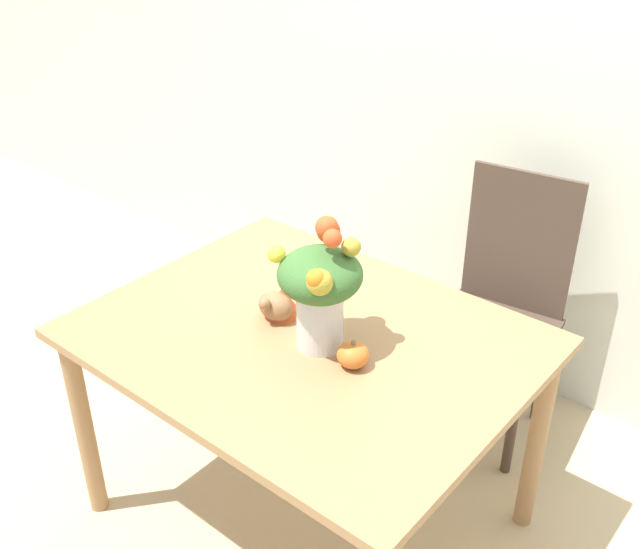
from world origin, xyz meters
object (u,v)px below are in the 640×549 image
object	(u,v)px
pumpkin	(353,355)
dining_chair_near_window	(501,308)
flower_vase	(320,288)
turkey_figurine	(279,303)

from	to	relation	value
pumpkin	dining_chair_near_window	distance (m)	0.92
flower_vase	turkey_figurine	xyz separation A→B (m)	(-0.19, 0.04, -0.14)
turkey_figurine	dining_chair_near_window	xyz separation A→B (m)	(0.34, 0.82, -0.28)
flower_vase	pumpkin	xyz separation A→B (m)	(0.13, -0.02, -0.15)
turkey_figurine	dining_chair_near_window	world-z (taller)	dining_chair_near_window
pumpkin	turkey_figurine	xyz separation A→B (m)	(-0.32, 0.06, 0.01)
dining_chair_near_window	pumpkin	bearing A→B (deg)	-99.28
dining_chair_near_window	turkey_figurine	bearing A→B (deg)	-120.59
pumpkin	turkey_figurine	distance (m)	0.33
flower_vase	dining_chair_near_window	distance (m)	0.97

